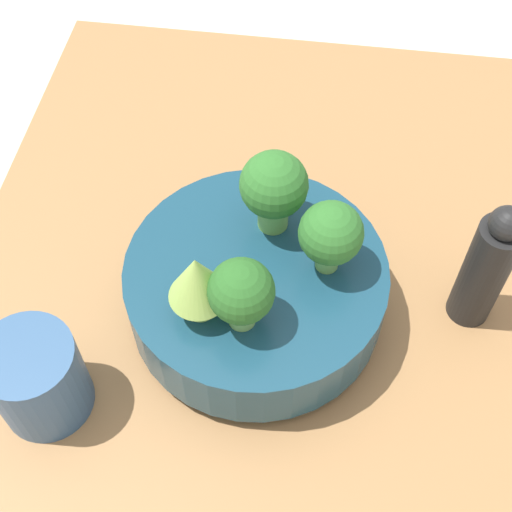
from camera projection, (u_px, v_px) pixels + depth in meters
ground_plane at (260, 359)px, 0.70m from camera, size 6.00×6.00×0.00m
table at (260, 351)px, 0.69m from camera, size 0.90×0.62×0.03m
bowl at (256, 289)px, 0.66m from camera, size 0.24×0.24×0.07m
broccoli_floret_front at (331, 235)px, 0.60m from camera, size 0.06×0.06×0.07m
broccoli_floret_right at (275, 188)px, 0.62m from camera, size 0.06×0.06×0.08m
romanesco_piece_far at (197, 281)px, 0.57m from camera, size 0.05×0.05×0.07m
broccoli_floret_left at (241, 293)px, 0.57m from camera, size 0.05×0.05×0.07m
cup at (38, 379)px, 0.60m from camera, size 0.08×0.08×0.09m
pepper_mill at (486, 268)px, 0.63m from camera, size 0.04×0.04×0.15m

